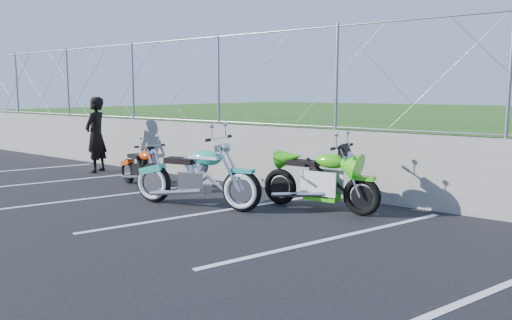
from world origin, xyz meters
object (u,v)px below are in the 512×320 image
Objects in this scene: sportbike_green at (321,182)px; person_standing at (96,135)px; naked_orange at (143,169)px; cruiser_turquoise at (197,179)px.

person_standing is at bearing 174.49° from sportbike_green.
naked_orange is at bearing 51.72° from person_standing.
cruiser_turquoise is at bearing 51.37° from person_standing.
naked_orange is 2.69m from person_standing.
cruiser_turquoise is at bearing -152.99° from sportbike_green.
cruiser_turquoise reaches higher than naked_orange.
cruiser_turquoise reaches higher than sportbike_green.
person_standing is (-2.55, 0.66, 0.55)m from naked_orange.
cruiser_turquoise is 2.25m from naked_orange.
cruiser_turquoise is at bearing -3.06° from naked_orange.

